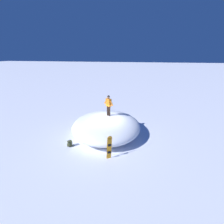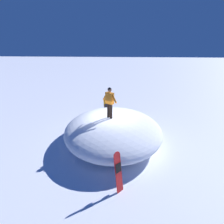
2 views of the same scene
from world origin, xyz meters
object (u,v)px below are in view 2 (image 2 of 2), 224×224
(snowboard_primary_upright, at_px, (106,108))
(backpack_near, at_px, (147,123))
(snowboarder_standing, at_px, (110,100))
(snowboard_secondary_upright, at_px, (118,171))

(snowboard_primary_upright, distance_m, backpack_near, 3.19)
(snowboarder_standing, xyz_separation_m, backpack_near, (2.51, -2.20, -2.28))
(snowboarder_standing, relative_size, snowboard_primary_upright, 0.98)
(snowboarder_standing, bearing_deg, snowboard_secondary_upright, -165.93)
(backpack_near, bearing_deg, snowboard_primary_upright, 74.32)
(snowboard_primary_upright, xyz_separation_m, snowboard_secondary_upright, (-6.54, -1.62, -0.02))
(snowboard_secondary_upright, distance_m, backpack_near, 5.90)
(snowboarder_standing, height_order, backpack_near, snowboarder_standing)
(backpack_near, bearing_deg, snowboard_secondary_upright, 166.23)
(snowboarder_standing, relative_size, snowboard_secondary_upright, 1.00)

